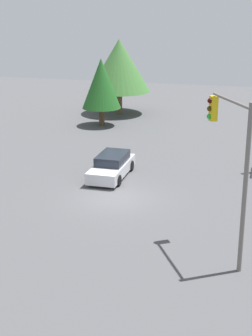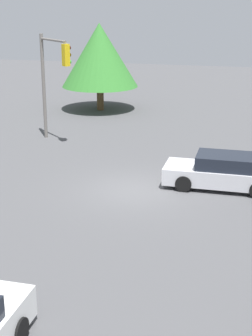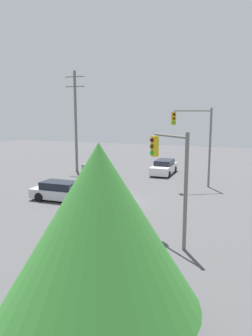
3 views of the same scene
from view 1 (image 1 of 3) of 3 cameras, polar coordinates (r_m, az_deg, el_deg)
ground_plane at (r=27.97m, az=-1.17°, el=-3.32°), size 80.00×80.00×0.00m
sedan_silver at (r=31.10m, az=-1.59°, el=0.23°), size 4.63×1.91×1.39m
traffic_signal_main at (r=20.60m, az=11.64°, el=1.84°), size 3.16×1.97×6.76m
tree_far at (r=48.21m, az=-0.77°, el=11.29°), size 5.78×5.78×6.87m
tree_corner at (r=43.47m, az=-2.76°, el=9.32°), size 3.26×3.26×5.67m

